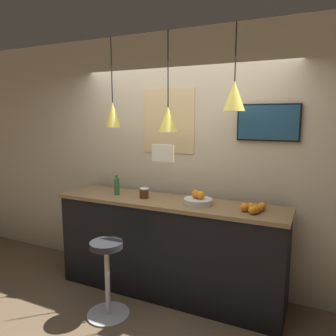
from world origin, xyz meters
name	(u,v)px	position (x,y,z in m)	size (l,w,h in m)	color
ground_plane	(144,319)	(0.00, 0.00, 0.00)	(14.00, 14.00, 0.00)	brown
back_wall	(183,160)	(0.00, 0.95, 1.45)	(8.00, 0.06, 2.90)	beige
service_counter	(168,247)	(0.00, 0.55, 0.53)	(2.53, 0.58, 1.06)	black
bar_stool	(107,271)	(-0.36, -0.09, 0.47)	(0.42, 0.42, 0.76)	#B7B7BC
fruit_bowl	(198,200)	(0.35, 0.52, 1.11)	(0.29, 0.29, 0.15)	beige
orange_pile	(254,208)	(0.91, 0.50, 1.10)	(0.22, 0.26, 0.09)	orange
juice_bottle	(117,186)	(-0.63, 0.52, 1.16)	(0.06, 0.06, 0.23)	#286B33
spread_jar	(144,193)	(-0.28, 0.52, 1.12)	(0.10, 0.10, 0.11)	#562D19
pendant_lamp_left	(113,114)	(-0.68, 0.55, 1.97)	(0.16, 0.16, 0.97)	black
pendant_lamp_middle	(168,119)	(0.00, 0.55, 1.93)	(0.20, 0.20, 1.01)	black
pendant_lamp_right	(234,96)	(0.68, 0.55, 2.14)	(0.21, 0.21, 0.80)	black
mounted_tv	(268,123)	(0.95, 0.90, 1.89)	(0.62, 0.04, 0.37)	black
hanging_menu_board	(163,153)	(0.04, 0.33, 1.60)	(0.24, 0.01, 0.17)	white
wall_poster	(168,121)	(-0.17, 0.91, 1.90)	(0.64, 0.01, 0.74)	#DBBC84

